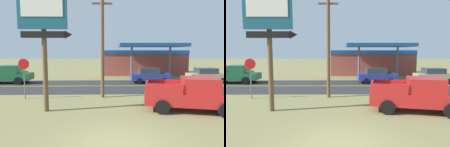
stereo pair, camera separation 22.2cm
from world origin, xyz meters
The scene contains 11 objects.
ground_plane centered at (0.00, 0.00, 0.00)m, with size 180.00×180.00×0.00m, color olive.
road_asphalt centered at (0.00, 13.00, 0.01)m, with size 140.00×8.00×0.02m, color #2B2B2D.
road_centre_line centered at (0.00, 13.00, 0.02)m, with size 126.00×0.20×0.01m, color gold.
motel_sign centered at (-3.81, 4.32, 4.76)m, with size 2.95×0.54×6.88m.
stop_sign centered at (-6.33, 7.55, 2.03)m, with size 0.80×0.08×2.95m.
utility_pole centered at (-0.71, 8.00, 4.34)m, with size 1.63×0.26×8.17m.
gas_station centered at (5.08, 23.96, 1.94)m, with size 12.00×11.50×4.40m.
pickup_red_parked_on_lawn centered at (4.52, 4.27, 0.96)m, with size 5.51×3.08×1.96m.
pickup_green_on_road centered at (-11.13, 15.00, 0.96)m, with size 5.20×2.24×1.96m.
car_blue_near_lane centered at (4.29, 15.00, 0.83)m, with size 4.20×2.00×1.64m.
car_tan_mid_lane centered at (10.58, 15.00, 0.83)m, with size 4.20×2.00×1.64m.
Camera 2 is at (-0.12, -7.30, 3.44)m, focal length 33.10 mm.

